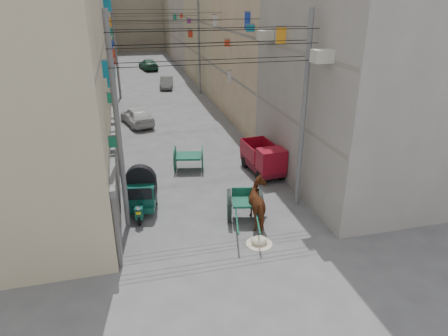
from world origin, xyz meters
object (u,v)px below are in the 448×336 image
object	(u,v)px
mini_truck	(265,161)
distant_car_white	(137,116)
second_cart	(189,157)
distant_car_green	(148,64)
auto_rickshaw	(142,191)
tonga_cart	(245,205)
distant_car_grey	(167,83)
feed_sack	(259,240)
horse	(261,204)

from	to	relation	value
mini_truck	distant_car_white	distance (m)	11.95
second_cart	distant_car_green	bearing A→B (deg)	101.54
auto_rickshaw	mini_truck	xyz separation A→B (m)	(6.18, 2.10, -0.13)
mini_truck	distant_car_green	bearing A→B (deg)	91.08
auto_rickshaw	second_cart	distance (m)	4.61
mini_truck	distant_car_green	size ratio (longest dim) A/B	0.71
tonga_cart	distant_car_grey	size ratio (longest dim) A/B	0.93
auto_rickshaw	distant_car_green	bearing A→B (deg)	95.02
second_cart	distant_car_grey	bearing A→B (deg)	98.70
distant_car_grey	feed_sack	bearing A→B (deg)	-80.59
feed_sack	distant_car_grey	xyz separation A→B (m)	(-0.15, 27.69, 0.40)
auto_rickshaw	second_cart	world-z (taller)	auto_rickshaw
auto_rickshaw	horse	world-z (taller)	horse
horse	feed_sack	bearing A→B (deg)	73.44
second_cart	distant_car_grey	size ratio (longest dim) A/B	0.51
distant_car_white	auto_rickshaw	bearing A→B (deg)	72.82
auto_rickshaw	mini_truck	size ratio (longest dim) A/B	0.75
auto_rickshaw	distant_car_white	distance (m)	12.57
horse	distant_car_grey	xyz separation A→B (m)	(-0.66, 26.31, -0.30)
distant_car_grey	distant_car_green	bearing A→B (deg)	103.65
distant_car_green	distant_car_grey	bearing A→B (deg)	85.72
tonga_cart	distant_car_green	bearing A→B (deg)	104.43
distant_car_white	feed_sack	bearing A→B (deg)	87.11
feed_sack	auto_rickshaw	bearing A→B (deg)	138.21
feed_sack	second_cart	bearing A→B (deg)	100.51
mini_truck	feed_sack	size ratio (longest dim) A/B	5.05
feed_sack	distant_car_green	distance (m)	39.02
second_cart	feed_sack	world-z (taller)	second_cart
feed_sack	horse	size ratio (longest dim) A/B	0.30
distant_car_grey	distant_car_green	xyz separation A→B (m)	(-0.90, 11.31, 0.07)
distant_car_white	tonga_cart	bearing A→B (deg)	88.52
tonga_cart	distant_car_grey	distance (m)	25.91
tonga_cart	distant_car_green	xyz separation A→B (m)	(-1.03, 37.21, -0.07)
auto_rickshaw	distant_car_grey	xyz separation A→B (m)	(3.81, 24.15, -0.37)
horse	distant_car_white	bearing A→B (deg)	-70.64
distant_car_white	distant_car_green	distance (m)	23.04
mini_truck	horse	xyz separation A→B (m)	(-1.70, -4.26, 0.06)
second_cart	horse	distance (m)	6.24
mini_truck	distant_car_white	xyz separation A→B (m)	(-5.78, 10.46, -0.14)
feed_sack	distant_car_grey	size ratio (longest dim) A/B	0.18
mini_truck	horse	world-z (taller)	horse
auto_rickshaw	mini_truck	bearing A→B (deg)	28.47
horse	mini_truck	bearing A→B (deg)	-107.95
distant_car_white	distant_car_green	bearing A→B (deg)	-111.63
horse	distant_car_grey	world-z (taller)	horse
tonga_cart	auto_rickshaw	bearing A→B (deg)	168.82
auto_rickshaw	tonga_cart	xyz separation A→B (m)	(3.94, -1.76, -0.23)
tonga_cart	mini_truck	distance (m)	4.46
auto_rickshaw	tonga_cart	bearing A→B (deg)	-14.32
second_cart	distant_car_white	world-z (taller)	second_cart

